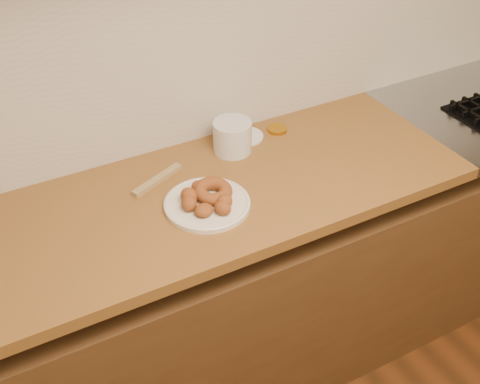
# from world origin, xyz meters

# --- Properties ---
(base_cabinet) EXTENTS (3.60, 0.60, 0.77)m
(base_cabinet) POSITION_xyz_m (0.00, 1.69, 0.39)
(base_cabinet) COLOR #52361B
(base_cabinet) RESTS_ON floor
(butcher_block) EXTENTS (2.30, 0.62, 0.04)m
(butcher_block) POSITION_xyz_m (-0.65, 1.69, 0.88)
(butcher_block) COLOR brown
(butcher_block) RESTS_ON base_cabinet
(backsplash) EXTENTS (3.60, 0.02, 0.60)m
(backsplash) POSITION_xyz_m (0.00, 1.99, 1.20)
(backsplash) COLOR #B8B5A7
(backsplash) RESTS_ON wall_back
(donut_plate) EXTENTS (0.26, 0.26, 0.01)m
(donut_plate) POSITION_xyz_m (-0.36, 1.62, 0.91)
(donut_plate) COLOR silver
(donut_plate) RESTS_ON butcher_block
(ring_donut) EXTENTS (0.16, 0.16, 0.05)m
(ring_donut) POSITION_xyz_m (-0.33, 1.64, 0.93)
(ring_donut) COLOR #98551E
(ring_donut) RESTS_ON donut_plate
(fried_dough_chunks) EXTENTS (0.16, 0.19, 0.05)m
(fried_dough_chunks) POSITION_xyz_m (-0.38, 1.61, 0.94)
(fried_dough_chunks) COLOR #98551E
(fried_dough_chunks) RESTS_ON donut_plate
(plastic_tub) EXTENTS (0.14, 0.14, 0.11)m
(plastic_tub) POSITION_xyz_m (-0.15, 1.86, 0.95)
(plastic_tub) COLOR silver
(plastic_tub) RESTS_ON butcher_block
(tub_lid) EXTENTS (0.15, 0.15, 0.01)m
(tub_lid) POSITION_xyz_m (-0.08, 1.91, 0.90)
(tub_lid) COLOR silver
(tub_lid) RESTS_ON butcher_block
(brass_jar_lid) EXTENTS (0.08, 0.08, 0.01)m
(brass_jar_lid) POSITION_xyz_m (0.05, 1.89, 0.91)
(brass_jar_lid) COLOR #BD8518
(brass_jar_lid) RESTS_ON butcher_block
(wooden_utensil) EXTENTS (0.19, 0.10, 0.02)m
(wooden_utensil) POSITION_xyz_m (-0.44, 1.81, 0.91)
(wooden_utensil) COLOR #9B8252
(wooden_utensil) RESTS_ON butcher_block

